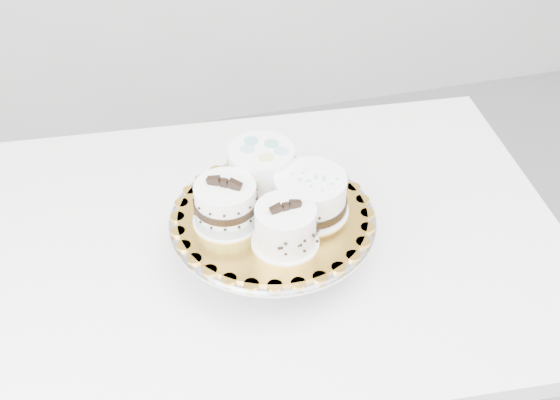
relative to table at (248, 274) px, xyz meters
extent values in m
cube|color=white|center=(0.00, 0.00, 0.07)|extent=(1.17, 0.83, 0.04)
cube|color=white|center=(-0.48, 0.36, -0.30)|extent=(0.05, 0.05, 0.71)
cube|color=white|center=(0.53, 0.28, -0.30)|extent=(0.05, 0.05, 0.71)
cylinder|color=gray|center=(0.03, -0.05, 0.10)|extent=(0.15, 0.15, 0.01)
cylinder|color=gray|center=(0.03, -0.05, 0.13)|extent=(0.10, 0.10, 0.08)
cylinder|color=silver|center=(0.03, -0.05, 0.18)|extent=(0.32, 0.32, 0.01)
cylinder|color=silver|center=(0.03, -0.05, 0.17)|extent=(0.33, 0.33, 0.00)
cylinder|color=gold|center=(0.03, -0.05, 0.18)|extent=(0.36, 0.36, 0.00)
cylinder|color=white|center=(0.04, -0.12, 0.19)|extent=(0.10, 0.10, 0.00)
cylinder|color=white|center=(0.04, -0.12, 0.22)|extent=(0.10, 0.10, 0.06)
cylinder|color=white|center=(-0.04, -0.05, 0.19)|extent=(0.11, 0.11, 0.00)
cylinder|color=white|center=(-0.04, -0.05, 0.22)|extent=(0.13, 0.13, 0.07)
cylinder|color=#9EBAC8|center=(-0.04, -0.05, 0.20)|extent=(0.10, 0.10, 0.02)
cylinder|color=black|center=(-0.04, -0.05, 0.22)|extent=(0.10, 0.10, 0.01)
cylinder|color=white|center=(0.03, 0.02, 0.19)|extent=(0.12, 0.12, 0.00)
cylinder|color=white|center=(0.03, 0.02, 0.22)|extent=(0.13, 0.13, 0.08)
cylinder|color=white|center=(0.10, -0.06, 0.19)|extent=(0.13, 0.13, 0.00)
cylinder|color=white|center=(0.10, -0.06, 0.22)|extent=(0.15, 0.15, 0.06)
cylinder|color=black|center=(0.10, -0.06, 0.20)|extent=(0.12, 0.12, 0.01)
camera|label=1|loc=(-0.16, -0.87, 0.93)|focal=45.00mm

